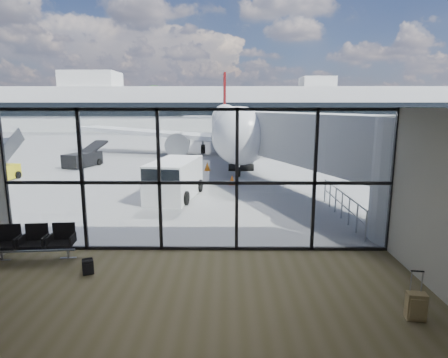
{
  "coord_description": "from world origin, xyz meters",
  "views": [
    {
      "loc": [
        0.9,
        -11.34,
        4.53
      ],
      "look_at": [
        0.78,
        3.0,
        1.74
      ],
      "focal_mm": 30.0,
      "sensor_mm": 36.0,
      "label": 1
    }
  ],
  "objects_px": {
    "suitcase": "(416,306)",
    "belt_loader": "(84,158)",
    "backpack": "(88,267)",
    "service_van": "(174,179)",
    "airliner": "(229,125)",
    "seating_row": "(35,240)"
  },
  "relations": [
    {
      "from": "service_van",
      "to": "belt_loader",
      "type": "relative_size",
      "value": 1.1
    },
    {
      "from": "backpack",
      "to": "service_van",
      "type": "relative_size",
      "value": 0.1
    },
    {
      "from": "backpack",
      "to": "airliner",
      "type": "distance_m",
      "value": 28.34
    },
    {
      "from": "seating_row",
      "to": "backpack",
      "type": "xyz_separation_m",
      "value": [
        1.98,
        -1.14,
        -0.36
      ]
    },
    {
      "from": "backpack",
      "to": "service_van",
      "type": "distance_m",
      "value": 8.89
    },
    {
      "from": "seating_row",
      "to": "suitcase",
      "type": "bearing_deg",
      "value": -24.18
    },
    {
      "from": "backpack",
      "to": "service_van",
      "type": "bearing_deg",
      "value": 58.6
    },
    {
      "from": "backpack",
      "to": "airliner",
      "type": "height_order",
      "value": "airliner"
    },
    {
      "from": "seating_row",
      "to": "airliner",
      "type": "height_order",
      "value": "airliner"
    },
    {
      "from": "backpack",
      "to": "belt_loader",
      "type": "bearing_deg",
      "value": 86.96
    },
    {
      "from": "seating_row",
      "to": "backpack",
      "type": "height_order",
      "value": "seating_row"
    },
    {
      "from": "service_van",
      "to": "airliner",
      "type": "bearing_deg",
      "value": 90.69
    },
    {
      "from": "suitcase",
      "to": "belt_loader",
      "type": "bearing_deg",
      "value": 133.81
    },
    {
      "from": "backpack",
      "to": "airliner",
      "type": "xyz_separation_m",
      "value": [
        4.02,
        27.94,
        2.53
      ]
    },
    {
      "from": "airliner",
      "to": "backpack",
      "type": "bearing_deg",
      "value": -100.41
    },
    {
      "from": "airliner",
      "to": "service_van",
      "type": "relative_size",
      "value": 7.63
    },
    {
      "from": "service_van",
      "to": "belt_loader",
      "type": "xyz_separation_m",
      "value": [
        -8.31,
        9.93,
        -0.36
      ]
    },
    {
      "from": "airliner",
      "to": "suitcase",
      "type": "bearing_deg",
      "value": -84.97
    },
    {
      "from": "suitcase",
      "to": "airliner",
      "type": "relative_size",
      "value": 0.03
    },
    {
      "from": "seating_row",
      "to": "service_van",
      "type": "relative_size",
      "value": 0.51
    },
    {
      "from": "seating_row",
      "to": "backpack",
      "type": "relative_size",
      "value": 5.33
    },
    {
      "from": "suitcase",
      "to": "airliner",
      "type": "xyz_separation_m",
      "value": [
        -3.84,
        30.11,
        2.41
      ]
    }
  ]
}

